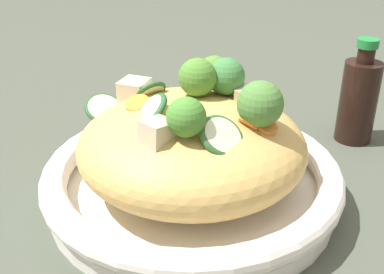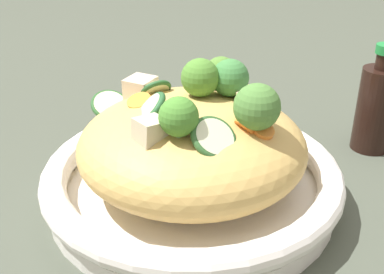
# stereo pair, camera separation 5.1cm
# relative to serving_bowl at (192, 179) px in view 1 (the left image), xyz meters

# --- Properties ---
(ground_plane) EXTENTS (3.00, 3.00, 0.00)m
(ground_plane) POSITION_rel_serving_bowl_xyz_m (0.00, 0.00, -0.02)
(ground_plane) COLOR #43493C
(serving_bowl) EXTENTS (0.33, 0.33, 0.05)m
(serving_bowl) POSITION_rel_serving_bowl_xyz_m (0.00, 0.00, 0.00)
(serving_bowl) COLOR white
(serving_bowl) RESTS_ON ground_plane
(noodle_heap) EXTENTS (0.25, 0.25, 0.10)m
(noodle_heap) POSITION_rel_serving_bowl_xyz_m (0.00, 0.00, 0.04)
(noodle_heap) COLOR tan
(noodle_heap) RESTS_ON serving_bowl
(broccoli_florets) EXTENTS (0.17, 0.15, 0.06)m
(broccoli_florets) POSITION_rel_serving_bowl_xyz_m (0.03, -0.02, 0.10)
(broccoli_florets) COLOR #9FB874
(broccoli_florets) RESTS_ON serving_bowl
(carrot_coins) EXTENTS (0.14, 0.15, 0.02)m
(carrot_coins) POSITION_rel_serving_bowl_xyz_m (0.03, -0.01, 0.08)
(carrot_coins) COLOR orange
(carrot_coins) RESTS_ON serving_bowl
(zucchini_slices) EXTENTS (0.09, 0.21, 0.05)m
(zucchini_slices) POSITION_rel_serving_bowl_xyz_m (-0.03, 0.02, 0.08)
(zucchini_slices) COLOR beige
(zucchini_slices) RESTS_ON serving_bowl
(chicken_chunks) EXTENTS (0.16, 0.15, 0.03)m
(chicken_chunks) POSITION_rel_serving_bowl_xyz_m (-0.00, 0.02, 0.09)
(chicken_chunks) COLOR beige
(chicken_chunks) RESTS_ON serving_bowl
(soy_sauce_bottle) EXTENTS (0.05, 0.05, 0.14)m
(soy_sauce_bottle) POSITION_rel_serving_bowl_xyz_m (0.26, -0.06, 0.04)
(soy_sauce_bottle) COLOR black
(soy_sauce_bottle) RESTS_ON ground_plane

